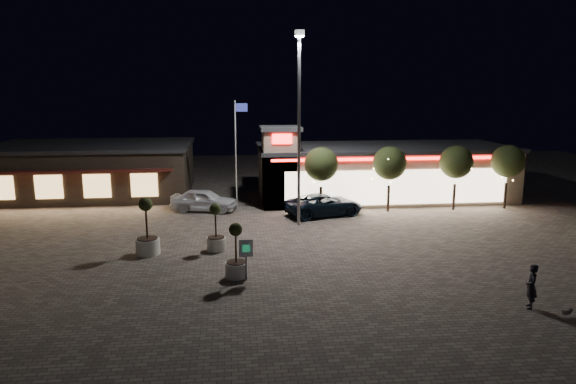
{
  "coord_description": "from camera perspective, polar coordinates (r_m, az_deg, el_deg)",
  "views": [
    {
      "loc": [
        -2.32,
        -24.56,
        8.79
      ],
      "look_at": [
        1.07,
        6.0,
        2.62
      ],
      "focal_mm": 32.0,
      "sensor_mm": 36.0,
      "label": 1
    }
  ],
  "objects": [
    {
      "name": "planter_left",
      "position": [
        28.79,
        -15.37,
        -4.82
      ],
      "size": [
        1.28,
        1.28,
        3.15
      ],
      "color": "white",
      "rests_on": "ground"
    },
    {
      "name": "flagpole",
      "position": [
        37.78,
        -5.69,
        5.15
      ],
      "size": [
        0.95,
        0.1,
        8.0
      ],
      "color": "white",
      "rests_on": "ground"
    },
    {
      "name": "pedestrian",
      "position": [
        23.36,
        25.43,
        -9.46
      ],
      "size": [
        0.64,
        0.79,
        1.86
      ],
      "primitive_type": "imported",
      "rotation": [
        0.0,
        0.0,
        -1.9
      ],
      "color": "black",
      "rests_on": "ground"
    },
    {
      "name": "dog",
      "position": [
        23.41,
        28.69,
        -11.54
      ],
      "size": [
        0.45,
        0.22,
        0.24
      ],
      "color": "#59514C",
      "rests_on": "ground"
    },
    {
      "name": "retail_building",
      "position": [
        42.58,
        9.88,
        2.29
      ],
      "size": [
        20.4,
        8.4,
        6.1
      ],
      "color": "tan",
      "rests_on": "ground"
    },
    {
      "name": "pickup_truck",
      "position": [
        36.41,
        4.05,
        -1.4
      ],
      "size": [
        6.04,
        3.93,
        1.55
      ],
      "primitive_type": "imported",
      "rotation": [
        0.0,
        0.0,
        1.83
      ],
      "color": "black",
      "rests_on": "ground"
    },
    {
      "name": "string_tree_c",
      "position": [
        39.47,
        18.18,
        3.17
      ],
      "size": [
        2.42,
        2.42,
        4.79
      ],
      "color": "#332319",
      "rests_on": "ground"
    },
    {
      "name": "planter_right",
      "position": [
        28.75,
        -8.01,
        -4.86
      ],
      "size": [
        1.08,
        1.08,
        2.66
      ],
      "color": "white",
      "rests_on": "ground"
    },
    {
      "name": "string_tree_b",
      "position": [
        37.68,
        11.23,
        3.15
      ],
      "size": [
        2.42,
        2.42,
        4.79
      ],
      "color": "#332319",
      "rests_on": "ground"
    },
    {
      "name": "planter_mid",
      "position": [
        24.63,
        -5.77,
        -7.58
      ],
      "size": [
        1.08,
        1.08,
        2.66
      ],
      "color": "white",
      "rests_on": "ground"
    },
    {
      "name": "white_sedan",
      "position": [
        38.07,
        -9.31,
        -0.89
      ],
      "size": [
        5.15,
        3.04,
        1.64
      ],
      "primitive_type": "imported",
      "rotation": [
        0.0,
        0.0,
        1.33
      ],
      "color": "silver",
      "rests_on": "ground"
    },
    {
      "name": "floodlight_pole",
      "position": [
        32.89,
        1.24,
        8.26
      ],
      "size": [
        0.6,
        0.4,
        12.38
      ],
      "color": "gray",
      "rests_on": "ground"
    },
    {
      "name": "string_tree_d",
      "position": [
        41.29,
        23.25,
        3.15
      ],
      "size": [
        2.42,
        2.42,
        4.79
      ],
      "color": "#332319",
      "rests_on": "ground"
    },
    {
      "name": "ground",
      "position": [
        26.19,
        -0.89,
        -8.26
      ],
      "size": [
        90.0,
        90.0,
        0.0
      ],
      "primitive_type": "plane",
      "color": "#6D6358",
      "rests_on": "ground"
    },
    {
      "name": "valet_sign",
      "position": [
        24.14,
        -4.68,
        -6.62
      ],
      "size": [
        0.64,
        0.09,
        1.94
      ],
      "color": "gray",
      "rests_on": "ground"
    },
    {
      "name": "string_tree_a",
      "position": [
        36.49,
        3.71,
        3.09
      ],
      "size": [
        2.42,
        2.42,
        4.79
      ],
      "color": "#332319",
      "rests_on": "ground"
    },
    {
      "name": "restaurant_building",
      "position": [
        46.51,
        -20.82,
        2.41
      ],
      "size": [
        16.4,
        11.0,
        4.3
      ],
      "color": "#382D23",
      "rests_on": "ground"
    }
  ]
}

